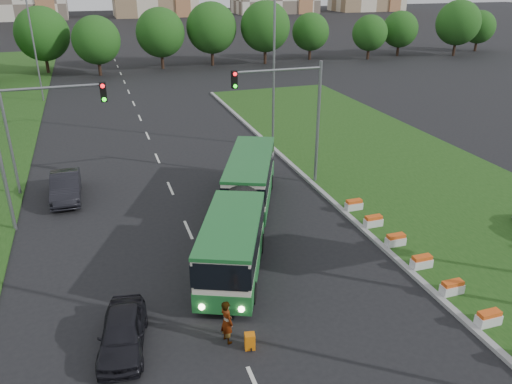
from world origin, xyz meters
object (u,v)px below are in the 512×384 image
object	(u,v)px
traffic_mast_median	(295,106)
car_left_far	(66,187)
traffic_mast_left	(30,133)
articulated_bus	(238,205)
shopping_trolley	(250,341)
car_left_near	(123,332)
pedestrian	(227,322)

from	to	relation	value
traffic_mast_median	car_left_far	distance (m)	15.05
traffic_mast_left	articulated_bus	xyz separation A→B (m)	(9.93, -4.00, -3.79)
car_left_far	shopping_trolley	xyz separation A→B (m)	(6.72, -16.46, -0.47)
car_left_far	car_left_near	bearing A→B (deg)	-80.99
traffic_mast_median	pedestrian	size ratio (longest dim) A/B	4.40
traffic_mast_median	traffic_mast_left	bearing A→B (deg)	-176.23
articulated_bus	car_left_far	world-z (taller)	articulated_bus
articulated_bus	shopping_trolley	bearing A→B (deg)	-80.31
traffic_mast_median	articulated_bus	distance (m)	8.16
articulated_bus	car_left_far	bearing A→B (deg)	163.36
traffic_mast_median	articulated_bus	bearing A→B (deg)	-136.23
pedestrian	shopping_trolley	size ratio (longest dim) A/B	2.77
traffic_mast_left	pedestrian	size ratio (longest dim) A/B	4.40
traffic_mast_left	articulated_bus	world-z (taller)	traffic_mast_left
articulated_bus	car_left_far	size ratio (longest dim) A/B	3.22
pedestrian	car_left_near	bearing A→B (deg)	60.00
traffic_mast_left	car_left_near	xyz separation A→B (m)	(3.27, -11.46, -4.66)
car_left_far	shopping_trolley	size ratio (longest dim) A/B	7.34
articulated_bus	shopping_trolley	distance (m)	9.34
traffic_mast_left	shopping_trolley	world-z (taller)	traffic_mast_left
traffic_mast_left	car_left_far	distance (m)	5.81
traffic_mast_left	shopping_trolley	size ratio (longest dim) A/B	12.18
articulated_bus	shopping_trolley	xyz separation A→B (m)	(-2.18, -9.00, -1.24)
car_left_far	articulated_bus	bearing A→B (deg)	-39.52
traffic_mast_median	car_left_near	xyz separation A→B (m)	(-11.88, -12.46, -4.66)
car_left_near	pedestrian	world-z (taller)	pedestrian
traffic_mast_median	shopping_trolley	size ratio (longest dim) A/B	12.18
traffic_mast_median	traffic_mast_left	xyz separation A→B (m)	(-15.16, -1.00, 0.00)
traffic_mast_left	pedestrian	world-z (taller)	traffic_mast_left
car_left_near	traffic_mast_left	bearing A→B (deg)	116.07
car_left_near	car_left_far	size ratio (longest dim) A/B	0.84
traffic_mast_median	shopping_trolley	distance (m)	16.62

